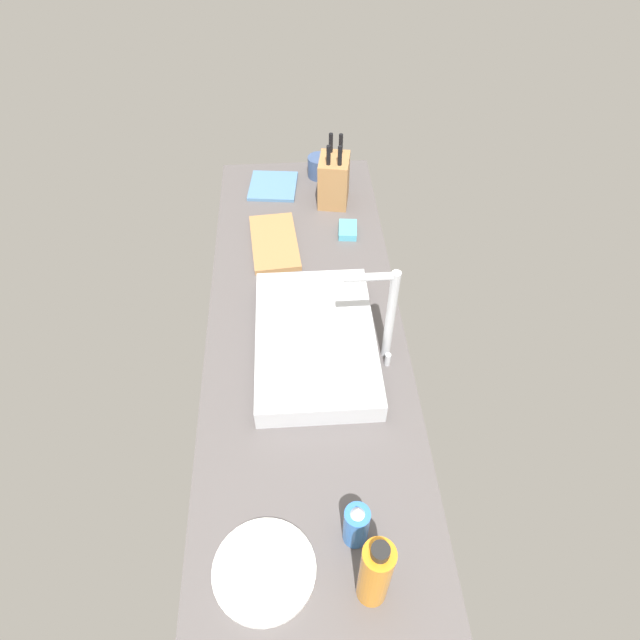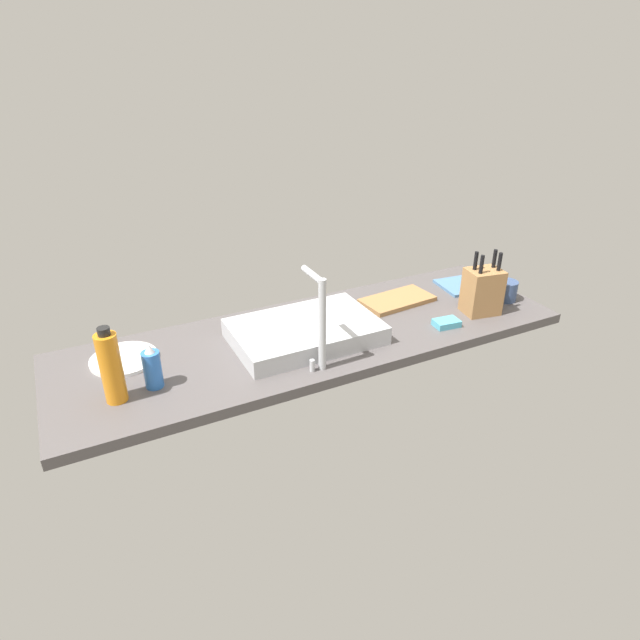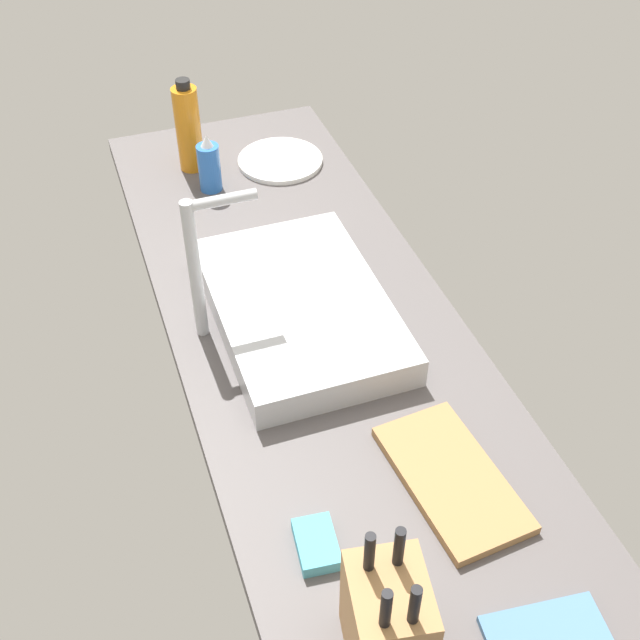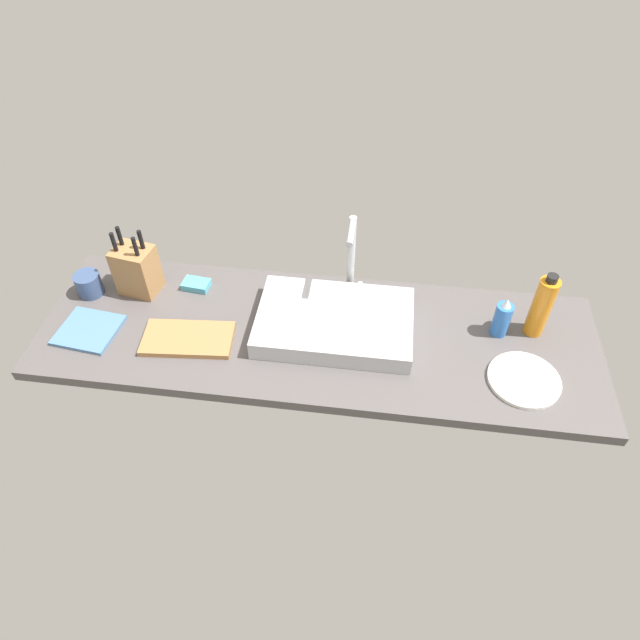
{
  "view_description": "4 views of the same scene",
  "coord_description": "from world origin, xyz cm",
  "px_view_note": "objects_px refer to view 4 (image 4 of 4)",
  "views": [
    {
      "loc": [
        99.75,
        -2.26,
        120.23
      ],
      "look_at": [
        2.72,
        3.86,
        12.45
      ],
      "focal_mm": 30.56,
      "sensor_mm": 36.0,
      "label": 1
    },
    {
      "loc": [
        73.63,
        149.72,
        94.76
      ],
      "look_at": [
        -0.29,
        2.91,
        10.04
      ],
      "focal_mm": 30.5,
      "sensor_mm": 36.0,
      "label": 2
    },
    {
      "loc": [
        -108.0,
        37.87,
        111.65
      ],
      "look_at": [
        -3.37,
        1.27,
        10.58
      ],
      "focal_mm": 45.53,
      "sensor_mm": 36.0,
      "label": 3
    },
    {
      "loc": [
        16.91,
        -122.29,
        134.99
      ],
      "look_at": [
        0.78,
        0.21,
        9.37
      ],
      "focal_mm": 31.78,
      "sensor_mm": 36.0,
      "label": 4
    }
  ],
  "objects_px": {
    "soap_bottle": "(502,318)",
    "coffee_mug": "(89,284)",
    "faucet": "(352,253)",
    "cutting_board": "(188,339)",
    "dish_towel": "(89,330)",
    "knife_block": "(137,269)",
    "sink_basin": "(335,322)",
    "water_bottle": "(541,306)",
    "dish_sponge": "(196,285)",
    "dinner_plate": "(524,380)"
  },
  "relations": [
    {
      "from": "cutting_board",
      "to": "soap_bottle",
      "type": "height_order",
      "value": "soap_bottle"
    },
    {
      "from": "sink_basin",
      "to": "water_bottle",
      "type": "relative_size",
      "value": 2.1
    },
    {
      "from": "cutting_board",
      "to": "dinner_plate",
      "type": "distance_m",
      "value": 1.03
    },
    {
      "from": "sink_basin",
      "to": "dinner_plate",
      "type": "height_order",
      "value": "sink_basin"
    },
    {
      "from": "water_bottle",
      "to": "coffee_mug",
      "type": "relative_size",
      "value": 2.72
    },
    {
      "from": "faucet",
      "to": "cutting_board",
      "type": "distance_m",
      "value": 0.59
    },
    {
      "from": "water_bottle",
      "to": "dish_towel",
      "type": "bearing_deg",
      "value": -172.4
    },
    {
      "from": "knife_block",
      "to": "cutting_board",
      "type": "distance_m",
      "value": 0.32
    },
    {
      "from": "dinner_plate",
      "to": "dish_towel",
      "type": "distance_m",
      "value": 1.35
    },
    {
      "from": "sink_basin",
      "to": "knife_block",
      "type": "relative_size",
      "value": 2.05
    },
    {
      "from": "cutting_board",
      "to": "dish_towel",
      "type": "relative_size",
      "value": 1.55
    },
    {
      "from": "faucet",
      "to": "knife_block",
      "type": "xyz_separation_m",
      "value": [
        -0.71,
        -0.07,
        -0.09
      ]
    },
    {
      "from": "faucet",
      "to": "sink_basin",
      "type": "bearing_deg",
      "value": -100.5
    },
    {
      "from": "faucet",
      "to": "dish_towel",
      "type": "relative_size",
      "value": 1.67
    },
    {
      "from": "sink_basin",
      "to": "dish_towel",
      "type": "distance_m",
      "value": 0.79
    },
    {
      "from": "sink_basin",
      "to": "knife_block",
      "type": "distance_m",
      "value": 0.69
    },
    {
      "from": "faucet",
      "to": "cutting_board",
      "type": "xyz_separation_m",
      "value": [
        -0.48,
        -0.29,
        -0.17
      ]
    },
    {
      "from": "faucet",
      "to": "dish_sponge",
      "type": "height_order",
      "value": "faucet"
    },
    {
      "from": "faucet",
      "to": "dish_towel",
      "type": "distance_m",
      "value": 0.88
    },
    {
      "from": "knife_block",
      "to": "soap_bottle",
      "type": "distance_m",
      "value": 1.2
    },
    {
      "from": "cutting_board",
      "to": "soap_bottle",
      "type": "distance_m",
      "value": 0.98
    },
    {
      "from": "cutting_board",
      "to": "coffee_mug",
      "type": "distance_m",
      "value": 0.43
    },
    {
      "from": "faucet",
      "to": "dish_towel",
      "type": "height_order",
      "value": "faucet"
    },
    {
      "from": "soap_bottle",
      "to": "coffee_mug",
      "type": "relative_size",
      "value": 1.68
    },
    {
      "from": "water_bottle",
      "to": "dinner_plate",
      "type": "distance_m",
      "value": 0.24
    },
    {
      "from": "water_bottle",
      "to": "coffee_mug",
      "type": "distance_m",
      "value": 1.47
    },
    {
      "from": "faucet",
      "to": "coffee_mug",
      "type": "xyz_separation_m",
      "value": [
        -0.87,
        -0.11,
        -0.14
      ]
    },
    {
      "from": "soap_bottle",
      "to": "dish_sponge",
      "type": "height_order",
      "value": "soap_bottle"
    },
    {
      "from": "water_bottle",
      "to": "coffee_mug",
      "type": "bearing_deg",
      "value": -179.51
    },
    {
      "from": "sink_basin",
      "to": "soap_bottle",
      "type": "xyz_separation_m",
      "value": [
        0.52,
        0.05,
        0.03
      ]
    },
    {
      "from": "sink_basin",
      "to": "knife_block",
      "type": "bearing_deg",
      "value": 171.3
    },
    {
      "from": "faucet",
      "to": "coffee_mug",
      "type": "distance_m",
      "value": 0.89
    },
    {
      "from": "dish_towel",
      "to": "coffee_mug",
      "type": "xyz_separation_m",
      "value": [
        -0.07,
        0.18,
        0.03
      ]
    },
    {
      "from": "knife_block",
      "to": "coffee_mug",
      "type": "bearing_deg",
      "value": -156.05
    },
    {
      "from": "knife_block",
      "to": "water_bottle",
      "type": "height_order",
      "value": "knife_block"
    },
    {
      "from": "faucet",
      "to": "dinner_plate",
      "type": "bearing_deg",
      "value": -29.95
    },
    {
      "from": "dish_towel",
      "to": "dish_sponge",
      "type": "height_order",
      "value": "dish_sponge"
    },
    {
      "from": "dish_sponge",
      "to": "knife_block",
      "type": "bearing_deg",
      "value": -169.61
    },
    {
      "from": "cutting_board",
      "to": "water_bottle",
      "type": "height_order",
      "value": "water_bottle"
    },
    {
      "from": "cutting_board",
      "to": "dinner_plate",
      "type": "height_order",
      "value": "cutting_board"
    },
    {
      "from": "soap_bottle",
      "to": "dish_towel",
      "type": "bearing_deg",
      "value": -172.68
    },
    {
      "from": "sink_basin",
      "to": "cutting_board",
      "type": "height_order",
      "value": "sink_basin"
    },
    {
      "from": "dish_towel",
      "to": "coffee_mug",
      "type": "distance_m",
      "value": 0.19
    },
    {
      "from": "knife_block",
      "to": "dish_sponge",
      "type": "distance_m",
      "value": 0.2
    },
    {
      "from": "soap_bottle",
      "to": "dinner_plate",
      "type": "bearing_deg",
      "value": -72.99
    },
    {
      "from": "soap_bottle",
      "to": "dish_towel",
      "type": "xyz_separation_m",
      "value": [
        -1.3,
        -0.17,
        -0.06
      ]
    },
    {
      "from": "sink_basin",
      "to": "cutting_board",
      "type": "relative_size",
      "value": 1.74
    },
    {
      "from": "soap_bottle",
      "to": "coffee_mug",
      "type": "distance_m",
      "value": 1.36
    },
    {
      "from": "cutting_board",
      "to": "dish_towel",
      "type": "xyz_separation_m",
      "value": [
        -0.33,
        -0.0,
        -0.0
      ]
    },
    {
      "from": "water_bottle",
      "to": "dinner_plate",
      "type": "relative_size",
      "value": 1.1
    }
  ]
}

